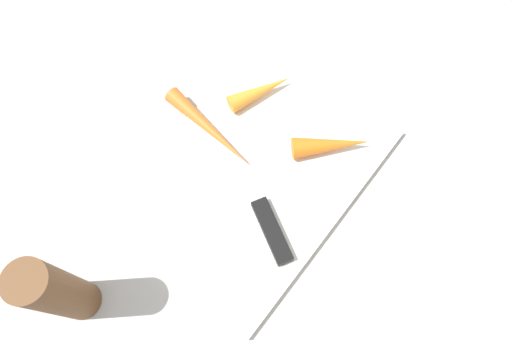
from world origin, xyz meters
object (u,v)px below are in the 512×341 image
carrot_shortest (261,91)px  carrot_longest (209,129)px  cutting_board (256,172)px  pepper_grinder (58,292)px  knife (268,222)px  carrot_medium (331,145)px

carrot_shortest → carrot_longest: bearing=-167.6°
cutting_board → carrot_longest: bearing=86.6°
carrot_shortest → pepper_grinder: (-0.37, -0.00, 0.06)m
knife → carrot_longest: (0.05, 0.15, 0.01)m
carrot_longest → cutting_board: bearing=2.6°
knife → carrot_shortest: bearing=-20.5°
carrot_medium → carrot_longest: bearing=165.6°
knife → pepper_grinder: 0.26m
carrot_longest → carrot_shortest: carrot_shortest is taller
knife → carrot_medium: carrot_medium is taller
cutting_board → carrot_shortest: 0.12m
carrot_medium → pepper_grinder: bearing=-153.1°
cutting_board → carrot_shortest: carrot_shortest is taller
carrot_longest → carrot_shortest: bearing=84.3°
knife → carrot_longest: 0.16m
cutting_board → carrot_longest: carrot_longest is taller
pepper_grinder → carrot_shortest: bearing=0.6°
carrot_medium → carrot_longest: (-0.08, 0.15, -0.00)m
knife → pepper_grinder: (-0.22, 0.12, 0.07)m
knife → carrot_longest: size_ratio=1.15×
cutting_board → knife: knife is taller
carrot_medium → pepper_grinder: size_ratio=0.65×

